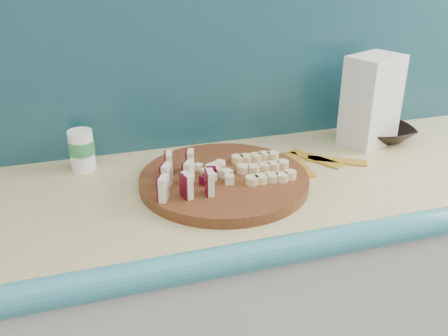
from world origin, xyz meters
TOP-DOWN VIEW (x-y plane):
  - kitchen_counter at (0.10, 1.50)m, footprint 2.20×0.63m
  - backsplash at (0.10, 1.79)m, footprint 2.20×0.02m
  - cutting_board at (0.15, 1.50)m, footprint 0.42×0.42m
  - apple_wedges at (0.04, 1.48)m, footprint 0.12×0.16m
  - apple_chunks at (0.13, 1.50)m, footprint 0.07×0.06m
  - banana_slices at (0.25, 1.50)m, footprint 0.13×0.16m
  - brown_bowl at (0.69, 1.65)m, footprint 0.18×0.18m
  - flour_bag at (0.63, 1.64)m, footprint 0.18×0.16m
  - canister at (-0.17, 1.70)m, footprint 0.07×0.07m
  - banana_peel at (0.43, 1.56)m, footprint 0.21×0.18m

SIDE VIEW (x-z plane):
  - kitchen_counter at x=0.10m, z-range 0.00..0.91m
  - banana_peel at x=0.43m, z-range 0.91..0.92m
  - cutting_board at x=0.15m, z-range 0.91..0.94m
  - brown_bowl at x=0.69m, z-range 0.91..0.95m
  - banana_slices at x=0.25m, z-range 0.94..0.95m
  - apple_chunks at x=0.13m, z-range 0.94..0.96m
  - apple_wedges at x=0.04m, z-range 0.94..0.99m
  - canister at x=-0.17m, z-range 0.91..1.02m
  - flour_bag at x=0.63m, z-range 0.91..1.17m
  - backsplash at x=0.10m, z-range 0.91..1.41m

